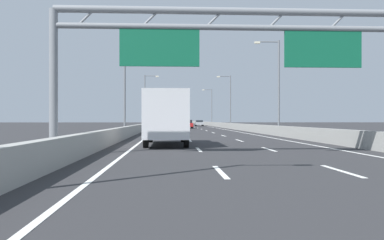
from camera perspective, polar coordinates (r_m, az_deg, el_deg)
ground_plane at (r=99.58m, az=-1.21°, el=-0.82°), size 260.00×260.00×0.00m
lane_dash_left_1 at (r=12.20m, az=3.92°, el=-7.11°), size 0.16×3.00×0.01m
lane_dash_left_2 at (r=21.12m, az=0.93°, el=-4.07°), size 0.16×3.00×0.01m
lane_dash_left_3 at (r=30.09m, az=-0.27°, el=-2.84°), size 0.16×3.00×0.01m
lane_dash_left_4 at (r=39.07m, az=-0.92°, el=-2.18°), size 0.16×3.00×0.01m
lane_dash_left_5 at (r=48.06m, az=-1.33°, el=-1.76°), size 0.16×3.00×0.01m
lane_dash_left_6 at (r=57.06m, az=-1.61°, el=-1.47°), size 0.16×3.00×0.01m
lane_dash_left_7 at (r=66.05m, az=-1.81°, el=-1.26°), size 0.16×3.00×0.01m
lane_dash_left_8 at (r=75.05m, az=-1.97°, el=-1.11°), size 0.16×3.00×0.01m
lane_dash_left_9 at (r=84.04m, az=-2.09°, el=-0.98°), size 0.16×3.00×0.01m
lane_dash_left_10 at (r=93.04m, az=-2.18°, el=-0.88°), size 0.16×3.00×0.01m
lane_dash_left_11 at (r=102.04m, az=-2.26°, el=-0.80°), size 0.16×3.00×0.01m
lane_dash_left_12 at (r=111.04m, az=-2.33°, el=-0.73°), size 0.16×3.00×0.01m
lane_dash_left_13 at (r=120.03m, az=-2.39°, el=-0.67°), size 0.16×3.00×0.01m
lane_dash_left_14 at (r=129.03m, az=-2.44°, el=-0.62°), size 0.16×3.00×0.01m
lane_dash_left_15 at (r=138.03m, az=-2.48°, el=-0.58°), size 0.16×3.00×0.01m
lane_dash_left_16 at (r=147.03m, az=-2.52°, el=-0.54°), size 0.16×3.00×0.01m
lane_dash_left_17 at (r=156.03m, az=-2.55°, el=-0.50°), size 0.16×3.00×0.01m
lane_dash_right_1 at (r=13.13m, az=19.81°, el=-6.60°), size 0.16×3.00×0.01m
lane_dash_right_2 at (r=21.67m, az=10.49°, el=-3.97°), size 0.16×3.00×0.01m
lane_dash_right_3 at (r=30.48m, az=6.51°, el=-2.81°), size 0.16×3.00×0.01m
lane_dash_right_4 at (r=39.37m, az=4.32°, el=-2.16°), size 0.16×3.00×0.01m
lane_dash_right_5 at (r=48.31m, az=2.94°, el=-1.75°), size 0.16×3.00×0.01m
lane_dash_right_6 at (r=57.26m, az=2.00°, el=-1.47°), size 0.16×3.00×0.01m
lane_dash_right_7 at (r=66.23m, az=1.30°, el=-1.26°), size 0.16×3.00×0.01m
lane_dash_right_8 at (r=75.20m, az=0.78°, el=-1.10°), size 0.16×3.00×0.01m
lane_dash_right_9 at (r=84.18m, az=0.36°, el=-0.98°), size 0.16×3.00×0.01m
lane_dash_right_10 at (r=93.17m, az=0.03°, el=-0.88°), size 0.16×3.00×0.01m
lane_dash_right_11 at (r=102.15m, az=-0.24°, el=-0.80°), size 0.16×3.00×0.01m
lane_dash_right_12 at (r=111.14m, az=-0.48°, el=-0.73°), size 0.16×3.00×0.01m
lane_dash_right_13 at (r=120.13m, az=-0.67°, el=-0.67°), size 0.16×3.00×0.01m
lane_dash_right_14 at (r=129.12m, az=-0.84°, el=-0.62°), size 0.16×3.00×0.01m
lane_dash_right_15 at (r=138.12m, az=-0.99°, el=-0.57°), size 0.16×3.00×0.01m
lane_dash_right_16 at (r=147.11m, az=-1.12°, el=-0.54°), size 0.16×3.00×0.01m
lane_dash_right_17 at (r=156.11m, az=-1.23°, el=-0.50°), size 0.16×3.00×0.01m
edge_line_left at (r=87.55m, az=-4.39°, el=-0.94°), size 0.16×176.00×0.01m
edge_line_right at (r=87.94m, az=2.47°, el=-0.94°), size 0.16×176.00×0.01m
barrier_left at (r=109.58m, az=-4.99°, el=-0.49°), size 0.45×220.00×0.95m
barrier_right at (r=109.99m, az=2.22°, el=-0.49°), size 0.45×220.00×0.95m
sign_gantry at (r=18.37m, az=7.25°, el=10.40°), size 16.68×0.36×6.36m
streetlamp_left_mid at (r=41.63m, az=-8.89°, el=5.39°), size 2.58×0.28×9.50m
streetlamp_right_mid at (r=42.79m, az=11.51°, el=5.24°), size 2.58×0.28×9.50m
streetlamp_left_far at (r=74.72m, az=-6.31°, el=3.02°), size 2.58×0.28×9.50m
streetlamp_right_far at (r=75.38m, az=5.11°, el=3.00°), size 2.58×0.28×9.50m
streetlamp_left_distant at (r=107.92m, az=-5.32°, el=2.11°), size 2.58×0.28×9.50m
streetlamp_right_distant at (r=108.37m, az=2.60°, el=2.10°), size 2.58×0.28×9.50m
orange_car at (r=108.41m, az=-3.39°, el=-0.36°), size 1.86×4.69×1.46m
red_car at (r=72.39m, az=-0.62°, el=-0.56°), size 1.78×4.20×1.48m
black_car at (r=85.89m, az=-3.19°, el=-0.47°), size 1.77×4.58×1.43m
silver_car at (r=97.78m, az=1.00°, el=-0.41°), size 1.80×4.24×1.38m
box_truck at (r=24.95m, az=-3.53°, el=0.51°), size 2.47×7.82×3.14m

